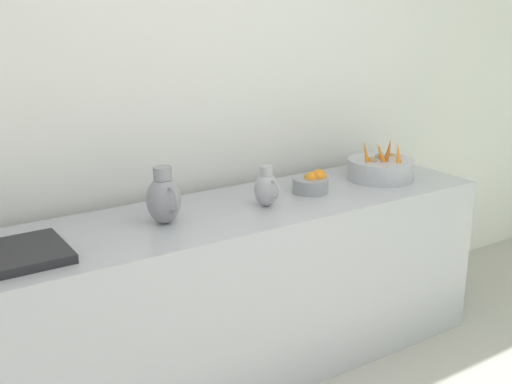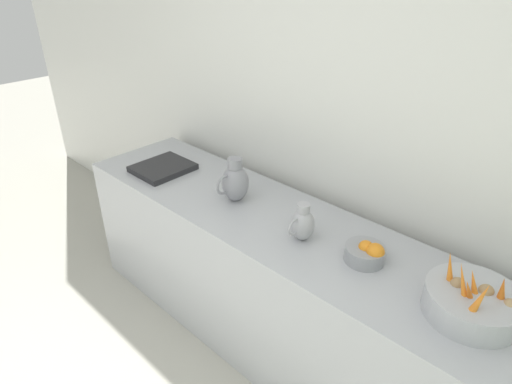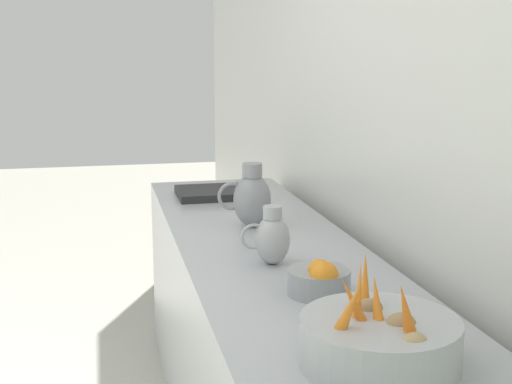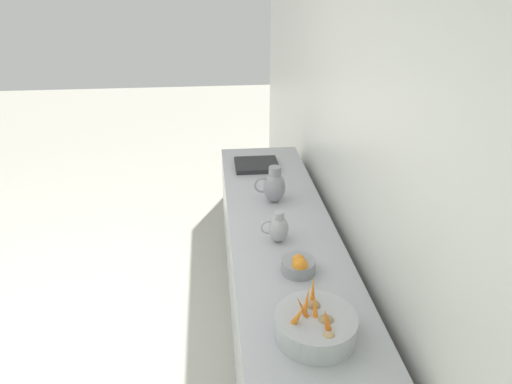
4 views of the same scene
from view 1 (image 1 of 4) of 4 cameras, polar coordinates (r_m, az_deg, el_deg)
name	(u,v)px [view 1 (image 1 of 4)]	position (r m, az deg, el deg)	size (l,w,h in m)	color
tile_wall_left	(266,57)	(3.41, 0.90, 12.14)	(0.10, 8.12, 3.00)	silver
prep_counter	(230,294)	(3.07, -2.39, -9.24)	(0.65, 2.70, 0.86)	#ADAFB5
vegetable_colander	(381,168)	(3.46, 11.26, 2.12)	(0.35, 0.35, 0.23)	#ADAFB5
orange_bowl	(312,183)	(3.18, 5.10, 0.80)	(0.18, 0.18, 0.11)	gray
metal_pitcher_tall	(164,198)	(2.73, -8.37, -0.57)	(0.21, 0.15, 0.25)	gray
metal_pitcher_short	(267,188)	(2.94, 0.97, 0.35)	(0.16, 0.11, 0.19)	#A3A3A8
counter_sink_basin	(25,253)	(2.53, -20.25, -5.20)	(0.34, 0.30, 0.04)	#232326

